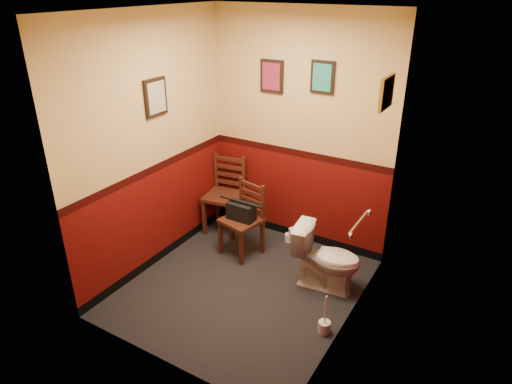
# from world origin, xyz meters

# --- Properties ---
(floor) EXTENTS (2.20, 2.40, 0.00)m
(floor) POSITION_xyz_m (0.00, 0.00, 0.00)
(floor) COLOR black
(floor) RESTS_ON ground
(ceiling) EXTENTS (2.20, 2.40, 0.00)m
(ceiling) POSITION_xyz_m (0.00, 0.00, 2.70)
(ceiling) COLOR silver
(ceiling) RESTS_ON ground
(wall_back) EXTENTS (2.20, 0.00, 2.70)m
(wall_back) POSITION_xyz_m (0.00, 1.20, 1.35)
(wall_back) COLOR #570C09
(wall_back) RESTS_ON ground
(wall_front) EXTENTS (2.20, 0.00, 2.70)m
(wall_front) POSITION_xyz_m (0.00, -1.20, 1.35)
(wall_front) COLOR #570C09
(wall_front) RESTS_ON ground
(wall_left) EXTENTS (0.00, 2.40, 2.70)m
(wall_left) POSITION_xyz_m (-1.10, 0.00, 1.35)
(wall_left) COLOR #570C09
(wall_left) RESTS_ON ground
(wall_right) EXTENTS (0.00, 2.40, 2.70)m
(wall_right) POSITION_xyz_m (1.10, 0.00, 1.35)
(wall_right) COLOR #570C09
(wall_right) RESTS_ON ground
(grab_bar) EXTENTS (0.05, 0.56, 0.06)m
(grab_bar) POSITION_xyz_m (1.07, 0.25, 0.95)
(grab_bar) COLOR silver
(grab_bar) RESTS_ON wall_right
(framed_print_back_a) EXTENTS (0.28, 0.04, 0.36)m
(framed_print_back_a) POSITION_xyz_m (-0.35, 1.18, 1.95)
(framed_print_back_a) COLOR black
(framed_print_back_a) RESTS_ON wall_back
(framed_print_back_b) EXTENTS (0.26, 0.04, 0.34)m
(framed_print_back_b) POSITION_xyz_m (0.25, 1.18, 2.00)
(framed_print_back_b) COLOR black
(framed_print_back_b) RESTS_ON wall_back
(framed_print_left) EXTENTS (0.04, 0.30, 0.38)m
(framed_print_left) POSITION_xyz_m (-1.08, 0.10, 1.85)
(framed_print_left) COLOR black
(framed_print_left) RESTS_ON wall_left
(framed_print_right) EXTENTS (0.04, 0.34, 0.28)m
(framed_print_right) POSITION_xyz_m (1.08, 0.60, 2.05)
(framed_print_right) COLOR olive
(framed_print_right) RESTS_ON wall_right
(toilet) EXTENTS (0.73, 0.47, 0.68)m
(toilet) POSITION_xyz_m (0.72, 0.45, 0.34)
(toilet) COLOR white
(toilet) RESTS_ON floor
(toilet_brush) EXTENTS (0.11, 0.11, 0.40)m
(toilet_brush) POSITION_xyz_m (0.98, -0.19, 0.07)
(toilet_brush) COLOR silver
(toilet_brush) RESTS_ON floor
(chair_left) EXTENTS (0.51, 0.51, 0.95)m
(chair_left) POSITION_xyz_m (-0.86, 0.94, 0.48)
(chair_left) COLOR #431E14
(chair_left) RESTS_ON floor
(chair_right) EXTENTS (0.48, 0.48, 0.86)m
(chair_right) POSITION_xyz_m (-0.37, 0.59, 0.43)
(chair_right) COLOR #431E14
(chair_right) RESTS_ON floor
(handbag) EXTENTS (0.32, 0.16, 0.23)m
(handbag) POSITION_xyz_m (-0.37, 0.55, 0.55)
(handbag) COLOR black
(handbag) RESTS_ON chair_right
(tp_stack) EXTENTS (0.22, 0.12, 0.19)m
(tp_stack) POSITION_xyz_m (0.04, 1.06, 0.08)
(tp_stack) COLOR silver
(tp_stack) RESTS_ON floor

